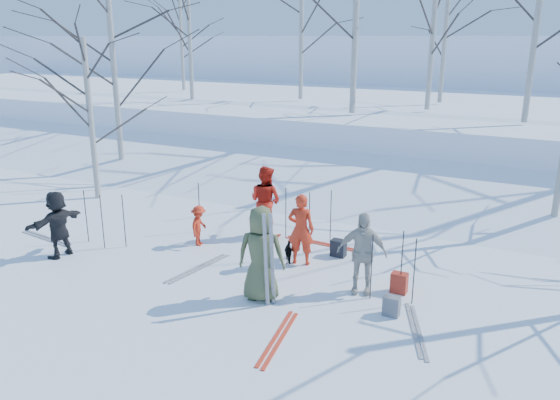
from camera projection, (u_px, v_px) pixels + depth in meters
The scene contains 40 objects.
ground at pixel (248, 275), 11.81m from camera, with size 120.00×120.00×0.00m, color white.
snow_ramp at pixel (358, 191), 17.71m from camera, with size 70.00×9.50×1.40m, color white.
snow_plateau at pixel (431, 123), 25.96m from camera, with size 70.00×18.00×2.20m, color white.
far_hill at pixel (492, 75), 43.49m from camera, with size 90.00×30.00×6.00m, color white.
skier_olive_center at pixel (261, 254), 10.48m from camera, with size 0.92×0.60×1.89m, color #444D2E.
skier_red_north at pixel (301, 229), 12.18m from camera, with size 0.60×0.39×1.64m, color red.
skier_redor_behind at pixel (266, 201), 13.95m from camera, with size 0.89×0.69×1.84m, color red.
skier_red_seated at pixel (199, 226), 13.39m from camera, with size 0.65×0.37×1.01m, color red.
skier_cream_east at pixel (362, 253), 10.79m from camera, with size 0.99×0.41×1.69m, color beige.
skier_grey_west at pixel (58, 224), 12.62m from camera, with size 1.47×0.47×1.58m, color black.
dog at pixel (290, 251), 12.47m from camera, with size 0.26×0.58×0.49m, color black.
upright_ski_left at pixel (266, 261), 10.16m from camera, with size 0.07×0.02×1.90m, color silver.
upright_ski_right at pixel (272, 260), 10.19m from camera, with size 0.07×0.02×1.90m, color silver.
ski_pair_a at pixel (416, 330), 9.57m from camera, with size 0.89×1.84×0.02m, color silver, non-canonical shape.
ski_pair_b at pixel (46, 238), 13.95m from camera, with size 1.91×0.41×0.02m, color silver, non-canonical shape.
ski_pair_c at pixel (321, 243), 13.59m from camera, with size 1.91×0.27×0.02m, color red, non-canonical shape.
ski_pair_d at pixel (278, 338), 9.32m from camera, with size 0.52×1.91×0.02m, color red, non-canonical shape.
ski_pair_e at pixel (198, 268), 12.13m from camera, with size 0.45×1.91×0.02m, color silver, non-canonical shape.
ski_pole_a at pixel (286, 213), 13.79m from camera, with size 0.02×0.02×1.34m, color black.
ski_pole_b at pixel (102, 222), 13.13m from camera, with size 0.02×0.02×1.34m, color black.
ski_pole_c at pixel (86, 216), 13.55m from camera, with size 0.02×0.02×1.34m, color black.
ski_pole_d at pixel (124, 221), 13.20m from camera, with size 0.02×0.02×1.34m, color black.
ski_pole_e at pixel (371, 267), 10.56m from camera, with size 0.02×0.02×1.34m, color black.
ski_pole_f at pixel (414, 272), 10.36m from camera, with size 0.02×0.02×1.34m, color black.
ski_pole_g at pixel (309, 218), 13.40m from camera, with size 0.02×0.02×1.34m, color black.
ski_pole_h at pixel (402, 263), 10.77m from camera, with size 0.02×0.02×1.34m, color black.
ski_pole_i at pixel (199, 208), 14.24m from camera, with size 0.02×0.02×1.34m, color black.
ski_pole_j at pixel (331, 216), 13.56m from camera, with size 0.02×0.02×1.34m, color black.
backpack_red at pixel (399, 283), 10.95m from camera, with size 0.32×0.22×0.42m, color #A02718.
backpack_grey at pixel (391, 306), 10.05m from camera, with size 0.30×0.20×0.38m, color #595B61.
backpack_dark at pixel (338, 248), 12.78m from camera, with size 0.34×0.24×0.40m, color black.
birch_plateau_a at pixel (433, 31), 20.66m from camera, with size 4.76×4.76×5.94m, color silver, non-canonical shape.
birch_plateau_b at pixel (301, 34), 24.38m from camera, with size 4.62×4.62×5.74m, color silver, non-canonical shape.
birch_plateau_c at pixel (356, 7), 19.47m from camera, with size 5.86×5.86×7.51m, color silver, non-canonical shape.
birch_plateau_d at pixel (538, 16), 17.37m from camera, with size 5.32×5.32×6.74m, color silver, non-canonical shape.
birch_plateau_e at pixel (189, 34), 24.32m from camera, with size 4.62×4.62×5.74m, color silver, non-canonical shape.
birch_plateau_f at pixel (182, 44), 28.73m from camera, with size 3.91×3.91×4.73m, color silver, non-canonical shape.
birch_plateau_h at pixel (445, 39), 23.09m from camera, with size 4.35×4.35×5.35m, color silver, non-canonical shape.
birch_edge_a at pixel (91, 121), 16.79m from camera, with size 4.06×4.06×4.94m, color silver, non-canonical shape.
birch_edge_d at pixel (115, 80), 19.77m from camera, with size 5.41×5.41×6.87m, color silver, non-canonical shape.
Camera 1 is at (5.64, -9.29, 4.95)m, focal length 35.00 mm.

